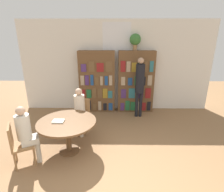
% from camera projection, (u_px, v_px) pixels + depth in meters
% --- Properties ---
extents(wall_back, '(6.40, 0.07, 3.00)m').
position_uv_depth(wall_back, '(116.00, 67.00, 5.90)').
color(wall_back, silver).
rests_on(wall_back, ground_plane).
extents(bookshelf_left, '(1.18, 0.34, 2.05)m').
position_uv_depth(bookshelf_left, '(97.00, 82.00, 5.88)').
color(bookshelf_left, brown).
rests_on(bookshelf_left, ground_plane).
extents(bookshelf_right, '(1.18, 0.34, 2.05)m').
position_uv_depth(bookshelf_right, '(136.00, 82.00, 5.86)').
color(bookshelf_right, brown).
rests_on(bookshelf_right, ground_plane).
extents(flower_vase, '(0.35, 0.35, 0.51)m').
position_uv_depth(flower_vase, '(135.00, 40.00, 5.44)').
color(flower_vase, '#997047').
rests_on(flower_vase, bookshelf_right).
extents(reading_table, '(1.25, 1.25, 0.75)m').
position_uv_depth(reading_table, '(67.00, 126.00, 3.76)').
color(reading_table, brown).
rests_on(reading_table, ground_plane).
extents(chair_near_camera, '(0.54, 0.54, 0.90)m').
position_uv_depth(chair_near_camera, '(18.00, 143.00, 3.39)').
color(chair_near_camera, olive).
rests_on(chair_near_camera, ground_plane).
extents(chair_left_side, '(0.45, 0.45, 0.90)m').
position_uv_depth(chair_left_side, '(82.00, 113.00, 4.70)').
color(chair_left_side, olive).
rests_on(chair_left_side, ground_plane).
extents(seated_reader_left, '(0.31, 0.39, 1.24)m').
position_uv_depth(seated_reader_left, '(79.00, 109.00, 4.47)').
color(seated_reader_left, beige).
rests_on(seated_reader_left, ground_plane).
extents(seated_reader_right, '(0.41, 0.39, 1.24)m').
position_uv_depth(seated_reader_right, '(27.00, 132.00, 3.40)').
color(seated_reader_right, beige).
rests_on(seated_reader_right, ground_plane).
extents(librarian_standing, '(0.27, 0.54, 1.88)m').
position_uv_depth(librarian_standing, '(140.00, 82.00, 5.35)').
color(librarian_standing, black).
rests_on(librarian_standing, ground_plane).
extents(open_book_on_table, '(0.24, 0.18, 0.03)m').
position_uv_depth(open_book_on_table, '(58.00, 121.00, 3.69)').
color(open_book_on_table, silver).
rests_on(open_book_on_table, reading_table).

